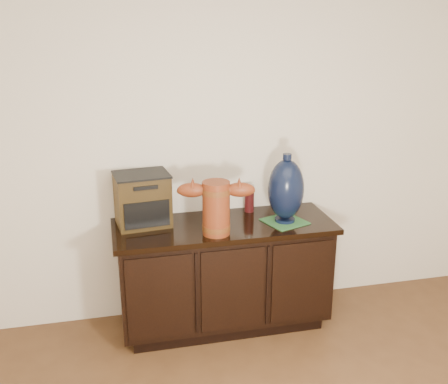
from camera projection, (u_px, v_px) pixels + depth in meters
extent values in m
plane|color=white|center=(215.00, 134.00, 3.54)|extent=(4.50, 0.00, 4.50)
cube|color=black|center=(224.00, 318.00, 3.69)|extent=(1.29, 0.45, 0.08)
cube|color=black|center=(224.00, 272.00, 3.58)|extent=(1.40, 0.50, 0.64)
cube|color=black|center=(224.00, 226.00, 3.47)|extent=(1.46, 0.56, 0.03)
cube|color=black|center=(160.00, 298.00, 3.24)|extent=(0.41, 0.01, 0.56)
cube|color=black|center=(233.00, 290.00, 3.34)|extent=(0.41, 0.01, 0.56)
cube|color=black|center=(302.00, 282.00, 3.44)|extent=(0.41, 0.01, 0.56)
cylinder|color=brown|center=(216.00, 208.00, 3.25)|extent=(0.20, 0.20, 0.34)
cylinder|color=#401C0C|center=(216.00, 227.00, 3.29)|extent=(0.21, 0.21, 0.03)
cylinder|color=#401C0C|center=(216.00, 191.00, 3.21)|extent=(0.21, 0.21, 0.03)
ellipsoid|color=brown|center=(192.00, 190.00, 3.21)|extent=(0.20, 0.12, 0.09)
ellipsoid|color=brown|center=(240.00, 190.00, 3.21)|extent=(0.20, 0.12, 0.09)
cube|color=#36250D|center=(142.00, 200.00, 3.41)|extent=(0.36, 0.31, 0.34)
cube|color=black|center=(147.00, 215.00, 3.30)|extent=(0.29, 0.04, 0.17)
cube|color=black|center=(141.00, 174.00, 3.35)|extent=(0.38, 0.32, 0.01)
cube|color=#2D6432|center=(285.00, 221.00, 3.49)|extent=(0.31, 0.31, 0.01)
cylinder|color=black|center=(285.00, 220.00, 3.49)|extent=(0.13, 0.13, 0.02)
ellipsoid|color=black|center=(286.00, 189.00, 3.42)|extent=(0.30, 0.30, 0.40)
cylinder|color=black|center=(287.00, 157.00, 3.35)|extent=(0.06, 0.06, 0.04)
cylinder|color=#5D1012|center=(249.00, 200.00, 3.66)|extent=(0.07, 0.07, 0.17)
cylinder|color=silver|center=(250.00, 187.00, 3.63)|extent=(0.06, 0.06, 0.03)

